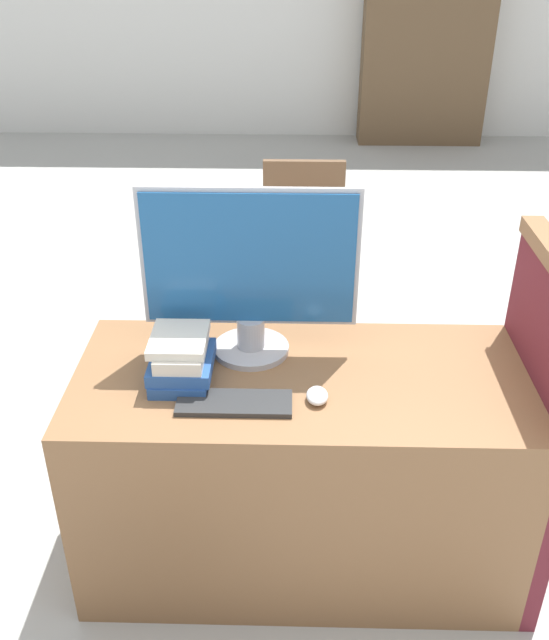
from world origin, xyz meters
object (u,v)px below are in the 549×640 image
Objects in this scene: keyboard at (234,403)px; mouse at (317,396)px; book_stack at (181,358)px; far_chair at (303,234)px; monitor at (250,272)px.

keyboard is 0.24m from mouse.
keyboard is at bearing -39.28° from book_stack.
mouse is at bearing -132.86° from far_chair.
mouse is at bearing -15.01° from book_stack.
monitor is at bearing 127.78° from mouse.
far_chair reaches higher than mouse.
monitor is 7.63× the size of mouse.
far_chair is (-0.02, 1.88, -0.29)m from mouse.
far_chair is at bearing 83.38° from keyboard.
monitor is at bearing -140.05° from far_chair.
monitor reaches higher than far_chair.
mouse is (0.24, 0.03, 0.01)m from keyboard.
monitor reaches higher than book_stack.
keyboard is at bearing -140.00° from far_chair.
far_chair is at bearing 77.61° from book_stack.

